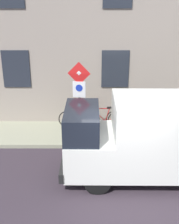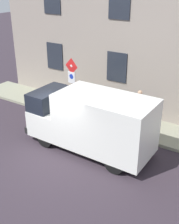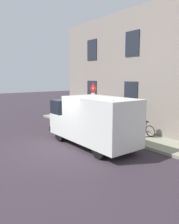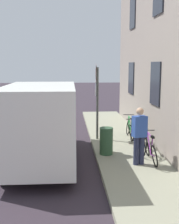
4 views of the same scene
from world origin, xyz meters
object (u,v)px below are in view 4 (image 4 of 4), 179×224
object	(u,v)px
bicycle_blue	(142,141)
bicycle_red	(136,135)
bicycle_green	(130,129)
litter_bin	(106,141)
pedestrian	(139,134)
bicycle_purple	(150,150)
delivery_van	(43,122)
sign_post_stacked	(96,91)

from	to	relation	value
bicycle_blue	bicycle_red	bearing A→B (deg)	6.75
bicycle_green	litter_bin	bearing A→B (deg)	151.49
bicycle_blue	pedestrian	size ratio (longest dim) A/B	1.00
bicycle_purple	bicycle_green	size ratio (longest dim) A/B	1.00
bicycle_green	pedestrian	bearing A→B (deg)	174.80
delivery_van	pedestrian	distance (m)	3.01
delivery_van	litter_bin	bearing A→B (deg)	-81.12
sign_post_stacked	bicycle_purple	size ratio (longest dim) A/B	1.68
bicycle_purple	bicycle_red	bearing A→B (deg)	2.58
pedestrian	sign_post_stacked	bearing A→B (deg)	-175.62
pedestrian	delivery_van	bearing A→B (deg)	-118.03
delivery_van	pedestrian	bearing A→B (deg)	-104.59
sign_post_stacked	bicycle_purple	world-z (taller)	sign_post_stacked
bicycle_blue	litter_bin	size ratio (longest dim) A/B	1.91
bicycle_red	bicycle_green	size ratio (longest dim) A/B	1.00
delivery_van	bicycle_blue	xyz separation A→B (m)	(3.31, 0.46, -0.82)
bicycle_blue	bicycle_red	size ratio (longest dim) A/B	1.00
bicycle_purple	bicycle_blue	bearing A→B (deg)	2.52
bicycle_blue	sign_post_stacked	bearing A→B (deg)	43.23
pedestrian	bicycle_green	bearing A→B (deg)	159.54
delivery_van	bicycle_purple	bearing A→B (deg)	-98.48
bicycle_blue	bicycle_purple	bearing A→B (deg)	-173.37
delivery_van	bicycle_purple	distance (m)	3.45
litter_bin	sign_post_stacked	bearing A→B (deg)	93.87
sign_post_stacked	bicycle_green	xyz separation A→B (m)	(1.40, 0.08, -1.57)
bicycle_purple	bicycle_red	size ratio (longest dim) A/B	1.00
bicycle_red	litter_bin	world-z (taller)	litter_bin
sign_post_stacked	bicycle_blue	size ratio (longest dim) A/B	1.68
bicycle_blue	litter_bin	world-z (taller)	litter_bin
pedestrian	litter_bin	bearing A→B (deg)	-155.13
sign_post_stacked	bicycle_green	world-z (taller)	sign_post_stacked
sign_post_stacked	pedestrian	size ratio (longest dim) A/B	1.67
bicycle_green	bicycle_blue	bearing A→B (deg)	-177.77
bicycle_green	pedestrian	xyz separation A→B (m)	(-0.42, -3.20, 0.56)
sign_post_stacked	bicycle_red	world-z (taller)	sign_post_stacked
delivery_van	bicycle_red	xyz separation A→B (m)	(3.31, 1.44, -0.82)
bicycle_purple	pedestrian	world-z (taller)	pedestrian
delivery_van	sign_post_stacked	bearing A→B (deg)	-38.81
bicycle_purple	bicycle_green	distance (m)	2.94
bicycle_green	bicycle_red	bearing A→B (deg)	-177.84
sign_post_stacked	delivery_van	xyz separation A→B (m)	(-1.91, -2.35, -0.75)
bicycle_green	pedestrian	distance (m)	3.27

